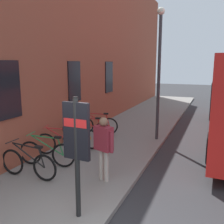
{
  "coord_description": "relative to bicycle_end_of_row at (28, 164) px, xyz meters",
  "views": [
    {
      "loc": [
        -3.24,
        -1.79,
        3.12
      ],
      "look_at": [
        4.57,
        1.46,
        1.48
      ],
      "focal_mm": 40.4,
      "sensor_mm": 36.0,
      "label": 1
    }
  ],
  "objects": [
    {
      "name": "pedestrian_near_bus",
      "position": [
        0.63,
        -1.9,
        0.64
      ],
      "size": [
        0.38,
        0.61,
        1.68
      ],
      "color": "#B2A599",
      "rests_on": "sidewalk_pavement"
    },
    {
      "name": "ground",
      "position": [
        4.31,
        -3.66,
        -0.51
      ],
      "size": [
        60.0,
        60.0,
        0.0
      ],
      "primitive_type": "plane",
      "color": "#2D2D30"
    },
    {
      "name": "bicycle_under_window",
      "position": [
        1.8,
        0.18,
        0.0
      ],
      "size": [
        0.68,
        1.7,
        0.97
      ],
      "color": "black",
      "rests_on": "sidewalk_pavement"
    },
    {
      "name": "station_facade",
      "position": [
        7.3,
        1.14,
        3.64
      ],
      "size": [
        22.0,
        0.65,
        8.3
      ],
      "color": "brown",
      "rests_on": "ground"
    },
    {
      "name": "transit_info_sign",
      "position": [
        -0.98,
        -2.08,
        1.21
      ],
      "size": [
        0.11,
        0.55,
        2.4
      ],
      "color": "black",
      "rests_on": "sidewalk_pavement"
    },
    {
      "name": "bicycle_end_of_row",
      "position": [
        0.0,
        0.0,
        0.0
      ],
      "size": [
        0.48,
        1.77,
        0.97
      ],
      "color": "black",
      "rests_on": "sidewalk_pavement"
    },
    {
      "name": "bicycle_mid_rack",
      "position": [
        3.61,
        0.08,
        0.0
      ],
      "size": [
        0.49,
        1.76,
        0.97
      ],
      "color": "black",
      "rests_on": "sidewalk_pavement"
    },
    {
      "name": "bicycle_far_end",
      "position": [
        0.85,
        0.04,
        0.0
      ],
      "size": [
        0.52,
        1.75,
        0.97
      ],
      "color": "black",
      "rests_on": "sidewalk_pavement"
    },
    {
      "name": "bicycle_beside_lamp",
      "position": [
        4.52,
        0.15,
        0.0
      ],
      "size": [
        0.64,
        1.72,
        0.97
      ],
      "color": "black",
      "rests_on": "sidewalk_pavement"
    },
    {
      "name": "bicycle_leaning_wall",
      "position": [
        2.76,
        0.04,
        0.0
      ],
      "size": [
        0.5,
        1.75,
        0.97
      ],
      "color": "black",
      "rests_on": "sidewalk_pavement"
    },
    {
      "name": "sidewalk_pavement",
      "position": [
        6.31,
        -0.91,
        -0.45
      ],
      "size": [
        24.0,
        3.5,
        0.12
      ],
      "primitive_type": "cube",
      "color": "gray",
      "rests_on": "ground"
    },
    {
      "name": "street_lamp",
      "position": [
        4.77,
        -2.36,
        2.59
      ],
      "size": [
        0.28,
        0.28,
        5.01
      ],
      "color": "#333338",
      "rests_on": "sidewalk_pavement"
    }
  ]
}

